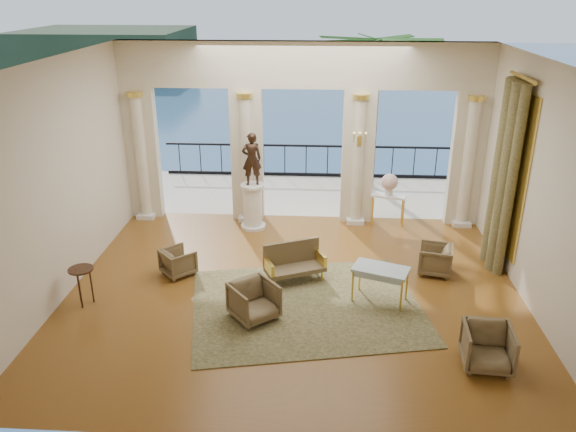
# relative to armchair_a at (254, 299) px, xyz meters

# --- Properties ---
(floor) EXTENTS (9.00, 9.00, 0.00)m
(floor) POSITION_rel_armchair_a_xyz_m (0.68, 0.99, -0.39)
(floor) COLOR #492E11
(floor) RESTS_ON ground
(room_walls) EXTENTS (9.00, 9.00, 9.00)m
(room_walls) POSITION_rel_armchair_a_xyz_m (0.68, -0.13, 2.49)
(room_walls) COLOR beige
(room_walls) RESTS_ON ground
(arcade) EXTENTS (9.00, 0.56, 4.50)m
(arcade) POSITION_rel_armchair_a_xyz_m (0.68, 4.81, 2.19)
(arcade) COLOR beige
(arcade) RESTS_ON ground
(terrace) EXTENTS (10.00, 3.60, 0.10)m
(terrace) POSITION_rel_armchair_a_xyz_m (0.68, 6.79, -0.44)
(terrace) COLOR beige
(terrace) RESTS_ON ground
(balustrade) EXTENTS (9.00, 0.06, 1.03)m
(balustrade) POSITION_rel_armchair_a_xyz_m (0.68, 8.39, 0.02)
(balustrade) COLOR black
(balustrade) RESTS_ON terrace
(palm_tree) EXTENTS (2.00, 2.00, 4.50)m
(palm_tree) POSITION_rel_armchair_a_xyz_m (2.68, 7.59, 3.70)
(palm_tree) COLOR #4C3823
(palm_tree) RESTS_ON terrace
(headland) EXTENTS (22.00, 18.00, 6.00)m
(headland) POSITION_rel_armchair_a_xyz_m (-29.32, 70.99, -3.39)
(headland) COLOR black
(headland) RESTS_ON sea
(sea) EXTENTS (160.00, 160.00, 0.00)m
(sea) POSITION_rel_armchair_a_xyz_m (0.68, 60.99, -6.39)
(sea) COLOR #2B4F81
(sea) RESTS_ON ground
(curtain) EXTENTS (0.33, 1.40, 4.09)m
(curtain) POSITION_rel_armchair_a_xyz_m (4.97, 2.49, 1.63)
(curtain) COLOR brown
(curtain) RESTS_ON ground
(window_frame) EXTENTS (0.04, 1.60, 3.40)m
(window_frame) POSITION_rel_armchair_a_xyz_m (5.15, 2.49, 1.71)
(window_frame) COLOR #E5C04B
(window_frame) RESTS_ON room_walls
(wall_sconce) EXTENTS (0.30, 0.11, 0.33)m
(wall_sconce) POSITION_rel_armchair_a_xyz_m (2.08, 4.50, 1.84)
(wall_sconce) COLOR #E5C04B
(wall_sconce) RESTS_ON arcade
(rug) EXTENTS (4.88, 4.13, 0.02)m
(rug) POSITION_rel_armchair_a_xyz_m (0.95, 0.46, -0.38)
(rug) COLOR #31341C
(rug) RESTS_ON ground
(armchair_a) EXTENTS (1.03, 1.02, 0.78)m
(armchair_a) POSITION_rel_armchair_a_xyz_m (0.00, 0.00, 0.00)
(armchair_a) COLOR #402F1D
(armchair_a) RESTS_ON ground
(armchair_b) EXTENTS (0.81, 0.77, 0.78)m
(armchair_b) POSITION_rel_armchair_a_xyz_m (3.90, -1.18, 0.00)
(armchair_b) COLOR #402F1D
(armchair_b) RESTS_ON ground
(armchair_c) EXTENTS (0.76, 0.79, 0.69)m
(armchair_c) POSITION_rel_armchair_a_xyz_m (3.64, 1.99, -0.04)
(armchair_c) COLOR #402F1D
(armchair_c) RESTS_ON ground
(armchair_d) EXTENTS (0.84, 0.84, 0.63)m
(armchair_d) POSITION_rel_armchair_a_xyz_m (-1.81, 1.60, -0.07)
(armchair_d) COLOR #402F1D
(armchair_d) RESTS_ON ground
(settee) EXTENTS (1.33, 0.98, 0.81)m
(settee) POSITION_rel_armchair_a_xyz_m (0.65, 1.52, 0.01)
(settee) COLOR #402F1D
(settee) RESTS_ON ground
(game_table) EXTENTS (1.17, 0.89, 0.71)m
(game_table) POSITION_rel_armchair_a_xyz_m (2.36, 0.75, 0.25)
(game_table) COLOR #A8C9D6
(game_table) RESTS_ON ground
(pedestal) EXTENTS (0.63, 0.63, 1.16)m
(pedestal) POSITION_rel_armchair_a_xyz_m (-0.52, 4.15, 0.17)
(pedestal) COLOR silver
(pedestal) RESTS_ON ground
(statue) EXTENTS (0.54, 0.43, 1.30)m
(statue) POSITION_rel_armchair_a_xyz_m (-0.52, 4.15, 1.42)
(statue) COLOR #301F15
(statue) RESTS_ON pedestal
(console_table) EXTENTS (0.92, 0.56, 0.82)m
(console_table) POSITION_rel_armchair_a_xyz_m (2.88, 4.54, 0.29)
(console_table) COLOR silver
(console_table) RESTS_ON ground
(urn) EXTENTS (0.42, 0.42, 0.55)m
(urn) POSITION_rel_armchair_a_xyz_m (2.88, 4.54, 0.74)
(urn) COLOR silver
(urn) RESTS_ON console_table
(side_table) EXTENTS (0.47, 0.47, 0.76)m
(side_table) POSITION_rel_armchair_a_xyz_m (-3.32, 0.28, 0.27)
(side_table) COLOR black
(side_table) RESTS_ON ground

